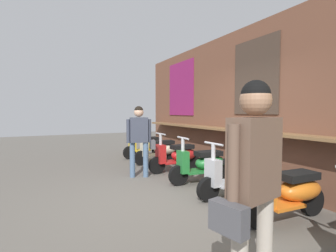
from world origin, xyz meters
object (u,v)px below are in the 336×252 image
(scooter_orange, at_px, (291,192))
(shopper_browsing, at_px, (253,172))
(scooter_red, at_px, (178,156))
(scooter_silver, at_px, (235,174))
(scooter_cream, at_px, (160,150))
(scooter_yellow, at_px, (146,145))
(scooter_green, at_px, (203,164))
(shopper_with_handbag, at_px, (140,135))

(scooter_orange, bearing_deg, shopper_browsing, 32.22)
(scooter_red, bearing_deg, scooter_silver, 88.57)
(scooter_cream, height_order, scooter_silver, same)
(scooter_orange, bearing_deg, scooter_cream, -87.00)
(scooter_red, relative_size, scooter_orange, 1.00)
(scooter_yellow, bearing_deg, scooter_red, 86.28)
(shopper_browsing, bearing_deg, scooter_orange, 106.95)
(scooter_green, relative_size, shopper_with_handbag, 0.88)
(scooter_silver, distance_m, scooter_orange, 1.10)
(scooter_yellow, height_order, shopper_with_handbag, shopper_with_handbag)
(shopper_with_handbag, height_order, shopper_browsing, shopper_browsing)
(scooter_orange, height_order, shopper_with_handbag, shopper_with_handbag)
(scooter_red, height_order, scooter_green, same)
(scooter_yellow, xyz_separation_m, scooter_cream, (1.08, 0.00, 0.00))
(scooter_silver, relative_size, shopper_browsing, 0.82)
(scooter_yellow, relative_size, scooter_cream, 1.00)
(scooter_yellow, distance_m, scooter_green, 3.22)
(scooter_yellow, height_order, shopper_browsing, shopper_browsing)
(scooter_yellow, bearing_deg, shopper_browsing, 71.52)
(scooter_yellow, height_order, scooter_orange, same)
(scooter_cream, relative_size, shopper_with_handbag, 0.88)
(scooter_green, bearing_deg, shopper_with_handbag, -40.55)
(scooter_orange, xyz_separation_m, shopper_with_handbag, (-3.06, -1.04, 0.58))
(scooter_yellow, distance_m, shopper_browsing, 6.44)
(scooter_green, bearing_deg, scooter_yellow, -86.89)
(scooter_silver, bearing_deg, scooter_orange, 88.82)
(scooter_orange, distance_m, shopper_with_handbag, 3.28)
(shopper_browsing, bearing_deg, scooter_cream, 150.04)
(scooter_cream, relative_size, scooter_orange, 1.00)
(scooter_cream, xyz_separation_m, scooter_green, (2.14, -0.00, 0.00))
(scooter_cream, height_order, scooter_orange, same)
(scooter_silver, height_order, shopper_browsing, shopper_browsing)
(scooter_cream, bearing_deg, scooter_orange, 91.03)
(scooter_red, height_order, shopper_with_handbag, shopper_with_handbag)
(scooter_red, distance_m, shopper_with_handbag, 1.19)
(scooter_red, bearing_deg, scooter_yellow, -91.43)
(scooter_cream, xyz_separation_m, shopper_browsing, (5.12, -1.63, 0.65))
(scooter_cream, bearing_deg, scooter_silver, 91.03)
(shopper_browsing, bearing_deg, scooter_yellow, 152.97)
(scooter_cream, xyz_separation_m, scooter_red, (1.04, -0.00, 0.00))
(scooter_red, relative_size, scooter_silver, 1.00)
(scooter_cream, bearing_deg, scooter_yellow, -88.96)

